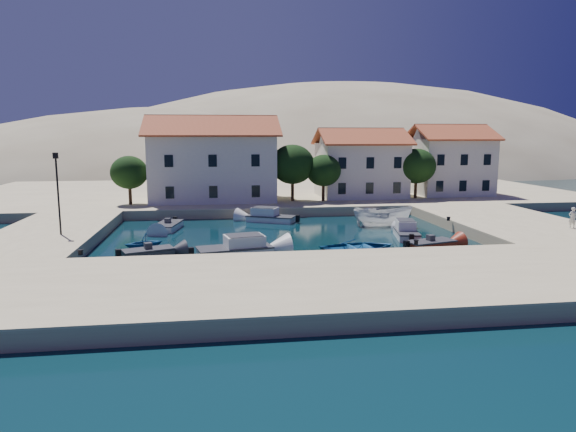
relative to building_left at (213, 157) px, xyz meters
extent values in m
plane|color=black|center=(6.00, -28.00, -5.94)|extent=(400.00, 400.00, 0.00)
cube|color=tan|center=(6.00, -34.00, -5.44)|extent=(52.00, 12.00, 1.00)
cube|color=tan|center=(26.50, -18.00, -5.44)|extent=(11.00, 20.00, 1.00)
cube|color=tan|center=(-13.00, -18.00, -5.44)|extent=(8.00, 20.00, 1.00)
cube|color=tan|center=(8.00, 10.00, -5.44)|extent=(80.00, 36.00, 1.00)
ellipsoid|color=gray|center=(-4.00, 82.00, -25.94)|extent=(198.00, 126.00, 72.00)
ellipsoid|color=gray|center=(41.00, 102.00, -30.94)|extent=(220.00, 176.00, 99.00)
cube|color=silver|center=(0.00, 0.00, -1.19)|extent=(14.00, 9.00, 7.50)
pyramid|color=#9A3F22|center=(0.00, 0.00, 3.66)|extent=(14.70, 9.45, 2.20)
cube|color=silver|center=(18.00, 1.00, -1.69)|extent=(10.00, 8.00, 6.50)
pyramid|color=#9A3F22|center=(18.00, 1.00, 2.46)|extent=(10.50, 8.40, 1.80)
cube|color=silver|center=(30.00, 2.00, -1.44)|extent=(9.00, 8.00, 7.00)
pyramid|color=#9A3F22|center=(30.00, 2.00, 2.96)|extent=(9.45, 8.40, 1.80)
cylinder|color=#382314|center=(-9.00, -3.00, -3.69)|extent=(0.36, 0.36, 2.50)
ellipsoid|color=black|center=(-9.00, -3.00, -1.44)|extent=(4.00, 4.00, 3.60)
cylinder|color=#382314|center=(9.00, -2.50, -3.44)|extent=(0.36, 0.36, 3.00)
ellipsoid|color=black|center=(9.00, -2.50, -0.74)|extent=(5.00, 5.00, 4.50)
cylinder|color=#382314|center=(12.50, -3.00, -3.69)|extent=(0.36, 0.36, 2.50)
ellipsoid|color=black|center=(12.50, -3.00, -1.44)|extent=(4.00, 4.00, 3.60)
cylinder|color=#382314|center=(24.00, -2.00, -3.56)|extent=(0.36, 0.36, 2.75)
ellipsoid|color=black|center=(24.00, -2.00, -1.09)|extent=(4.60, 4.60, 4.14)
cylinder|color=black|center=(-11.50, -20.00, -1.94)|extent=(0.14, 0.14, 6.00)
cube|color=black|center=(-11.50, -20.00, 1.06)|extent=(0.35, 0.25, 0.45)
cylinder|color=black|center=(-8.30, -27.20, -4.79)|extent=(0.36, 0.36, 0.30)
cylinder|color=black|center=(14.00, -27.20, -4.79)|extent=(0.36, 0.36, 0.30)
cylinder|color=black|center=(20.70, -18.00, -4.79)|extent=(0.36, 0.36, 0.30)
cube|color=#343439|center=(-4.51, -24.26, -5.69)|extent=(3.70, 2.62, 0.90)
cube|color=#343439|center=(-4.51, -24.26, -5.36)|extent=(3.79, 2.68, 0.10)
cube|color=#343439|center=(-4.51, -24.26, -5.14)|extent=(0.65, 0.65, 0.50)
cube|color=silver|center=(1.54, -24.43, -5.69)|extent=(5.50, 3.21, 0.90)
cube|color=#343439|center=(1.54, -24.43, -5.36)|extent=(5.63, 3.28, 0.10)
cube|color=silver|center=(1.54, -24.43, -4.99)|extent=(3.05, 2.39, 0.90)
imported|color=#174E83|center=(10.47, -25.20, -5.94)|extent=(6.06, 4.78, 1.14)
cube|color=maroon|center=(16.31, -24.33, -5.69)|extent=(4.03, 2.65, 0.90)
cube|color=#343439|center=(16.31, -24.33, -5.36)|extent=(4.13, 2.70, 0.10)
cube|color=#343439|center=(16.31, -24.33, -5.14)|extent=(0.62, 0.62, 0.50)
cube|color=silver|center=(16.03, -20.11, -5.69)|extent=(2.54, 4.47, 0.90)
cube|color=#343439|center=(16.03, -20.11, -5.36)|extent=(2.60, 4.57, 0.10)
cube|color=silver|center=(16.03, -20.11, -4.99)|extent=(1.88, 2.48, 0.90)
imported|color=silver|center=(15.75, -14.71, -5.94)|extent=(5.77, 2.99, 2.12)
cube|color=silver|center=(16.50, -10.31, -5.69)|extent=(1.82, 3.50, 0.90)
cube|color=#343439|center=(16.50, -10.31, -5.36)|extent=(1.85, 3.58, 0.10)
cube|color=#343439|center=(16.50, -10.31, -5.14)|extent=(0.53, 0.53, 0.50)
imported|color=#174E83|center=(-5.13, -21.85, -5.94)|extent=(3.40, 3.18, 1.45)
cube|color=silver|center=(-4.10, -13.51, -5.69)|extent=(2.57, 4.36, 0.90)
cube|color=#343439|center=(-4.10, -13.51, -5.36)|extent=(2.63, 4.46, 0.10)
cube|color=#343439|center=(-4.10, -13.51, -5.14)|extent=(0.59, 0.59, 0.50)
cube|color=silver|center=(5.65, -10.58, -5.69)|extent=(5.00, 3.79, 0.90)
cube|color=#343439|center=(5.65, -10.58, -5.36)|extent=(5.12, 3.88, 0.10)
cube|color=silver|center=(5.65, -10.58, -4.99)|extent=(2.93, 2.57, 0.90)
imported|color=beige|center=(28.98, -22.96, -4.07)|extent=(0.66, 0.45, 1.73)
camera|label=1|loc=(0.34, -60.47, 2.60)|focal=32.00mm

